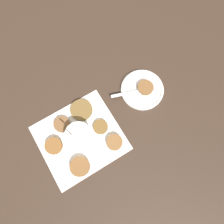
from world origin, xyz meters
name	(u,v)px	position (x,y,z in m)	size (l,w,h in m)	color
ground_plane	(70,137)	(0.00, 0.00, 0.00)	(4.00, 4.00, 0.00)	#38281E
napkin	(80,138)	(0.02, -0.03, 0.00)	(0.35, 0.33, 0.00)	white
sauce_bowl	(79,136)	(0.03, -0.03, 0.03)	(0.11, 0.10, 0.13)	white
fritter_0	(100,127)	(0.11, -0.05, 0.01)	(0.06, 0.06, 0.01)	brown
fritter_1	(54,146)	(-0.07, 0.01, 0.01)	(0.06, 0.06, 0.02)	brown
fritter_2	(62,124)	(0.01, 0.06, 0.01)	(0.06, 0.06, 0.01)	brown
fritter_3	(81,110)	(0.10, 0.05, 0.01)	(0.09, 0.09, 0.01)	brown
fritter_4	(114,142)	(0.11, -0.13, 0.01)	(0.06, 0.06, 0.02)	brown
fritter_5	(80,167)	(-0.04, -0.11, 0.01)	(0.07, 0.07, 0.02)	brown
serving_plate	(142,89)	(0.34, -0.05, 0.01)	(0.17, 0.17, 0.02)	white
fritter_on_plate	(145,87)	(0.35, -0.06, 0.03)	(0.06, 0.06, 0.01)	brown
fork	(138,91)	(0.31, -0.05, 0.02)	(0.16, 0.11, 0.00)	silver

